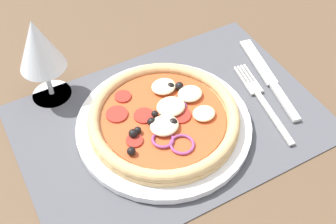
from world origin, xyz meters
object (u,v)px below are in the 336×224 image
Objects in this scene: knife at (268,77)px; wine_glass at (38,47)px; plate at (164,125)px; fork at (261,98)px; pizza at (164,117)px.

wine_glass is (-33.33, 14.22, 9.47)cm from knife.
plate reaches higher than fork.
pizza is at bearing 15.77° from plate.
wine_glass is at bearing 78.61° from knife.
knife is at bearing 3.04° from plate.
plate reaches higher than knife.
knife is 37.45cm from wine_glass.
pizza is at bearing 91.48° from fork.
fork is 5.23cm from knife.
fork is 0.90× the size of knife.
plate is 1.17× the size of pizza.
knife is (20.57, 1.07, -2.08)cm from pizza.
knife is at bearing -23.10° from wine_glass.
fork is at bearing -30.91° from wine_glass.
fork is at bearing -7.72° from pizza.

